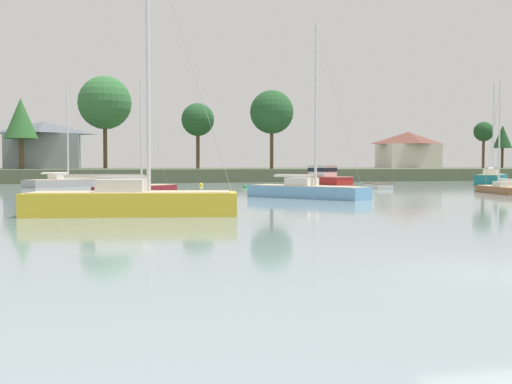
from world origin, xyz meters
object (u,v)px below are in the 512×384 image
at_px(sailboat_grey, 63,185).
at_px(mooring_buoy_yellow, 201,185).
at_px(cruiser_red, 320,179).
at_px(mooring_buoy_green, 245,187).
at_px(dinghy_white, 378,187).
at_px(sailboat_yellow, 132,209).
at_px(sailboat_wood, 501,191).
at_px(sailboat_teal, 492,182).
at_px(sailboat_maroon, 136,191).
at_px(sailboat_skyblue, 307,194).

xyz_separation_m(sailboat_grey, mooring_buoy_yellow, (14.01, 0.23, -0.15)).
relative_size(sailboat_grey, mooring_buoy_yellow, 22.03).
height_order(cruiser_red, mooring_buoy_yellow, cruiser_red).
bearing_deg(mooring_buoy_green, dinghy_white, -23.33).
distance_m(sailboat_grey, sailboat_yellow, 37.19).
bearing_deg(mooring_buoy_green, sailboat_wood, -43.92).
xyz_separation_m(sailboat_wood, sailboat_teal, (12.46, 19.33, 0.10)).
bearing_deg(mooring_buoy_yellow, sailboat_grey, -179.06).
xyz_separation_m(cruiser_red, mooring_buoy_yellow, (-14.05, -2.23, -0.45)).
distance_m(sailboat_wood, sailboat_maroon, 28.33).
bearing_deg(mooring_buoy_yellow, sailboat_teal, -6.20).
relative_size(sailboat_teal, mooring_buoy_yellow, 24.92).
bearing_deg(dinghy_white, sailboat_wood, -65.13).
relative_size(sailboat_skyblue, sailboat_teal, 0.98).
xyz_separation_m(cruiser_red, sailboat_wood, (5.98, -25.10, -0.33)).
xyz_separation_m(sailboat_wood, sailboat_yellow, (-28.63, -14.16, 0.09)).
relative_size(cruiser_red, sailboat_wood, 0.87).
distance_m(sailboat_wood, sailboat_teal, 23.00).
bearing_deg(sailboat_grey, dinghy_white, -21.73).
bearing_deg(cruiser_red, dinghy_white, -86.62).
height_order(sailboat_yellow, sailboat_teal, sailboat_yellow).
xyz_separation_m(mooring_buoy_yellow, mooring_buoy_green, (3.29, -6.74, -0.00)).
xyz_separation_m(sailboat_skyblue, mooring_buoy_green, (0.03, 18.92, -0.19)).
height_order(sailboat_wood, dinghy_white, sailboat_wood).
relative_size(cruiser_red, sailboat_yellow, 0.60).
distance_m(sailboat_grey, cruiser_red, 28.16).
bearing_deg(cruiser_red, sailboat_skyblue, -111.14).
relative_size(sailboat_skyblue, sailboat_yellow, 0.90).
height_order(sailboat_skyblue, sailboat_maroon, sailboat_skyblue).
bearing_deg(sailboat_teal, sailboat_yellow, -140.82).
height_order(dinghy_white, mooring_buoy_yellow, dinghy_white).
distance_m(dinghy_white, mooring_buoy_yellow, 18.95).
distance_m(sailboat_maroon, mooring_buoy_green, 14.33).
bearing_deg(sailboat_yellow, sailboat_teal, 39.18).
xyz_separation_m(sailboat_grey, mooring_buoy_green, (17.30, -6.51, -0.16)).
xyz_separation_m(cruiser_red, sailboat_teal, (18.44, -5.76, -0.24)).
bearing_deg(mooring_buoy_yellow, mooring_buoy_green, -63.98).
xyz_separation_m(sailboat_grey, sailboat_skyblue, (17.27, -25.44, 0.03)).
bearing_deg(sailboat_maroon, dinghy_white, 11.21).
bearing_deg(sailboat_wood, sailboat_yellow, -153.69).
height_order(sailboat_teal, dinghy_white, sailboat_teal).
xyz_separation_m(dinghy_white, mooring_buoy_yellow, (-14.87, 11.74, -0.09)).
relative_size(sailboat_grey, dinghy_white, 3.01).
height_order(cruiser_red, dinghy_white, cruiser_red).
height_order(sailboat_maroon, dinghy_white, sailboat_maroon).
bearing_deg(sailboat_grey, sailboat_yellow, -81.64).
bearing_deg(dinghy_white, mooring_buoy_yellow, 141.72).
height_order(sailboat_yellow, mooring_buoy_yellow, sailboat_yellow).
relative_size(sailboat_skyblue, dinghy_white, 3.33).
relative_size(sailboat_skyblue, sailboat_wood, 1.32).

